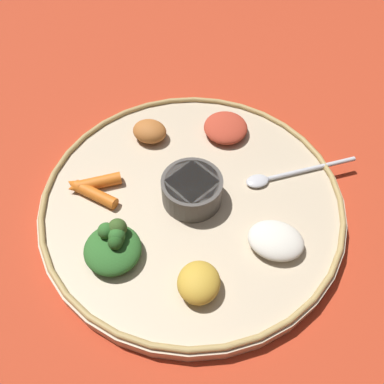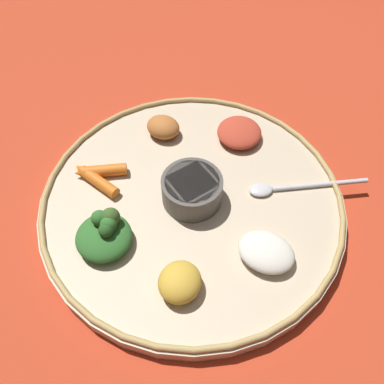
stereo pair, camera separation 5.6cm
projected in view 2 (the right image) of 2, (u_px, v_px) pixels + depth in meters
name	position (u px, v px, depth m)	size (l,w,h in m)	color
ground_plane	(192.00, 207.00, 0.59)	(2.40, 2.40, 0.00)	#B7381E
platter	(192.00, 203.00, 0.58)	(0.43, 0.43, 0.02)	#C6B293
platter_rim	(192.00, 197.00, 0.57)	(0.43, 0.43, 0.01)	tan
center_bowl	(192.00, 189.00, 0.55)	(0.09, 0.09, 0.04)	#4C4742
spoon	(290.00, 187.00, 0.58)	(0.18, 0.03, 0.01)	silver
greens_pile	(104.00, 234.00, 0.52)	(0.09, 0.09, 0.05)	#2D6628
carrot_near_spoon	(101.00, 171.00, 0.59)	(0.08, 0.02, 0.02)	orange
carrot_outer	(96.00, 180.00, 0.58)	(0.07, 0.07, 0.02)	orange
mound_rice_white	(266.00, 252.00, 0.51)	(0.07, 0.06, 0.03)	silver
mound_lentil_yellow	(180.00, 282.00, 0.48)	(0.06, 0.05, 0.03)	gold
mound_chickpea	(163.00, 127.00, 0.64)	(0.05, 0.05, 0.03)	#B2662D
mound_berbere_red	(239.00, 132.00, 0.64)	(0.07, 0.07, 0.02)	#B73D28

